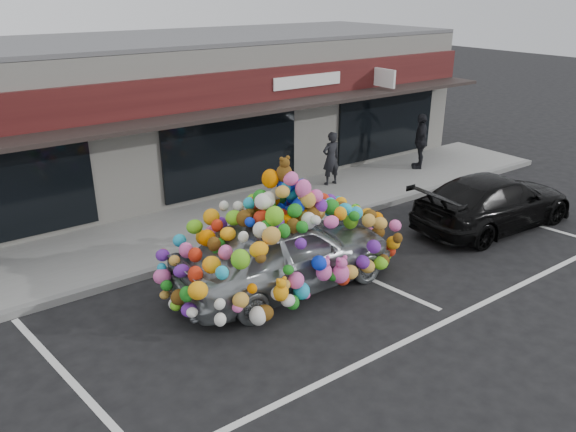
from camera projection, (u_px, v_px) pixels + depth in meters
ground at (245, 316)px, 10.40m from camera, size 90.00×90.00×0.00m
shop_building at (87, 120)px, 15.92m from camera, size 24.00×7.20×4.31m
sidewalk at (157, 240)px, 13.38m from camera, size 26.00×3.00×0.15m
kerb at (185, 263)px, 12.25m from camera, size 26.00×0.18×0.16m
parking_stripe_left at (66, 375)px, 8.82m from camera, size 0.73×4.37×0.01m
parking_stripe_mid at (351, 271)px, 12.07m from camera, size 0.73×4.37×0.01m
parking_stripe_right at (503, 215)px, 14.99m from camera, size 0.73×4.37×0.01m
lane_line at (413, 338)px, 9.76m from camera, size 14.00×0.12×0.01m
toy_car at (285, 244)px, 11.08m from camera, size 3.30×4.91×2.84m
black_sedan at (494, 201)px, 14.07m from camera, size 2.12×4.74×1.35m
pedestrian_a at (331, 158)px, 16.62m from camera, size 0.61×0.42×1.60m
pedestrian_c at (420, 141)px, 18.12m from camera, size 1.05×1.04×1.79m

